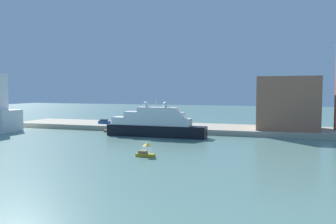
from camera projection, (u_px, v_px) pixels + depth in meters
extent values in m
plane|color=slate|center=(146.00, 141.00, 82.70)|extent=(400.00, 400.00, 0.00)
cube|color=#ADA38E|center=(175.00, 127.00, 106.50)|extent=(110.00, 18.26, 1.49)
cube|color=black|center=(156.00, 131.00, 90.88)|extent=(27.62, 4.04, 3.08)
cube|color=white|center=(151.00, 121.00, 91.14)|extent=(22.09, 3.72, 2.05)
cube|color=white|center=(154.00, 115.00, 90.76)|extent=(16.57, 3.39, 1.56)
cube|color=white|center=(158.00, 110.00, 90.33)|extent=(11.05, 3.07, 1.29)
cylinder|color=silver|center=(156.00, 102.00, 90.37)|extent=(0.16, 0.16, 2.88)
sphere|color=white|center=(166.00, 105.00, 89.56)|extent=(1.50, 1.50, 1.50)
sphere|color=white|center=(146.00, 104.00, 91.26)|extent=(1.50, 1.50, 1.50)
cube|color=#B7991E|center=(145.00, 155.00, 63.54)|extent=(3.60, 1.23, 0.56)
cube|color=#8C6647|center=(143.00, 152.00, 63.67)|extent=(1.59, 0.99, 0.54)
cylinder|color=#B2B2B2|center=(147.00, 150.00, 63.36)|extent=(0.06, 0.06, 1.49)
cone|color=gold|center=(147.00, 144.00, 63.29)|extent=(1.76, 1.76, 0.62)
cube|color=olive|center=(113.00, 131.00, 100.42)|extent=(5.43, 1.47, 0.71)
cube|color=#9E664C|center=(287.00, 103.00, 96.05)|extent=(16.45, 15.26, 14.86)
cube|color=#1E4C99|center=(104.00, 122.00, 111.48)|extent=(3.83, 1.78, 0.90)
cube|color=#262D33|center=(104.00, 120.00, 111.50)|extent=(2.30, 1.60, 0.51)
cylinder|color=maroon|center=(112.00, 123.00, 108.09)|extent=(0.36, 0.36, 1.35)
sphere|color=tan|center=(112.00, 120.00, 108.04)|extent=(0.24, 0.24, 0.24)
cylinder|color=black|center=(160.00, 126.00, 99.27)|extent=(0.37, 0.37, 0.70)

